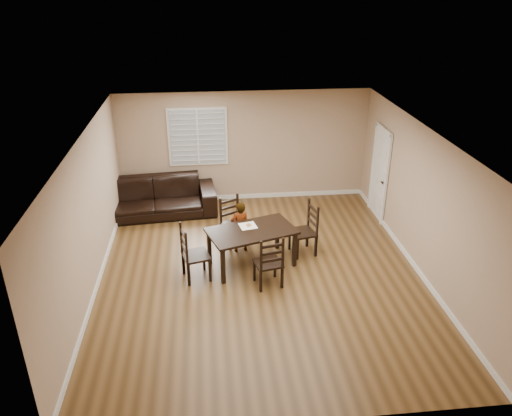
{
  "coord_description": "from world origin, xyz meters",
  "views": [
    {
      "loc": [
        -0.91,
        -7.97,
        5.19
      ],
      "look_at": [
        0.0,
        0.78,
        1.0
      ],
      "focal_mm": 35.0,
      "sensor_mm": 36.0,
      "label": 1
    }
  ],
  "objects_px": {
    "donut": "(249,225)",
    "sofa": "(153,197)",
    "chair_left": "(189,256)",
    "chair_far": "(270,266)",
    "chair_near": "(231,221)",
    "child": "(240,227)",
    "dining_table": "(252,234)",
    "chair_right": "(309,230)"
  },
  "relations": [
    {
      "from": "donut",
      "to": "sofa",
      "type": "xyz_separation_m",
      "value": [
        -2.02,
        2.31,
        -0.37
      ]
    },
    {
      "from": "chair_left",
      "to": "donut",
      "type": "distance_m",
      "value": 1.31
    },
    {
      "from": "chair_far",
      "to": "sofa",
      "type": "height_order",
      "value": "chair_far"
    },
    {
      "from": "chair_far",
      "to": "chair_left",
      "type": "height_order",
      "value": "chair_left"
    },
    {
      "from": "chair_near",
      "to": "child",
      "type": "distance_m",
      "value": 0.45
    },
    {
      "from": "chair_far",
      "to": "donut",
      "type": "height_order",
      "value": "chair_far"
    },
    {
      "from": "dining_table",
      "to": "chair_far",
      "type": "distance_m",
      "value": 0.89
    },
    {
      "from": "chair_far",
      "to": "child",
      "type": "xyz_separation_m",
      "value": [
        -0.44,
        1.39,
        0.07
      ]
    },
    {
      "from": "chair_far",
      "to": "chair_right",
      "type": "xyz_separation_m",
      "value": [
        0.93,
        1.2,
        0.02
      ]
    },
    {
      "from": "dining_table",
      "to": "chair_left",
      "type": "distance_m",
      "value": 1.26
    },
    {
      "from": "chair_right",
      "to": "donut",
      "type": "bearing_deg",
      "value": -93.69
    },
    {
      "from": "chair_near",
      "to": "donut",
      "type": "bearing_deg",
      "value": -95.04
    },
    {
      "from": "chair_left",
      "to": "chair_right",
      "type": "bearing_deg",
      "value": -86.93
    },
    {
      "from": "chair_far",
      "to": "child",
      "type": "distance_m",
      "value": 1.46
    },
    {
      "from": "chair_far",
      "to": "child",
      "type": "bearing_deg",
      "value": -84.39
    },
    {
      "from": "chair_left",
      "to": "child",
      "type": "height_order",
      "value": "chair_left"
    },
    {
      "from": "dining_table",
      "to": "chair_near",
      "type": "height_order",
      "value": "chair_near"
    },
    {
      "from": "chair_near",
      "to": "chair_left",
      "type": "relative_size",
      "value": 0.93
    },
    {
      "from": "dining_table",
      "to": "sofa",
      "type": "xyz_separation_m",
      "value": [
        -2.06,
        2.49,
        -0.25
      ]
    },
    {
      "from": "chair_near",
      "to": "donut",
      "type": "distance_m",
      "value": 0.91
    },
    {
      "from": "chair_near",
      "to": "child",
      "type": "relative_size",
      "value": 0.94
    },
    {
      "from": "donut",
      "to": "chair_near",
      "type": "bearing_deg",
      "value": 110.49
    },
    {
      "from": "dining_table",
      "to": "chair_left",
      "type": "relative_size",
      "value": 1.67
    },
    {
      "from": "child",
      "to": "chair_left",
      "type": "bearing_deg",
      "value": 28.44
    },
    {
      "from": "chair_near",
      "to": "donut",
      "type": "xyz_separation_m",
      "value": [
        0.3,
        -0.8,
        0.32
      ]
    },
    {
      "from": "chair_near",
      "to": "donut",
      "type": "height_order",
      "value": "chair_near"
    },
    {
      "from": "dining_table",
      "to": "chair_right",
      "type": "distance_m",
      "value": 1.26
    },
    {
      "from": "donut",
      "to": "dining_table",
      "type": "bearing_deg",
      "value": -78.3
    },
    {
      "from": "donut",
      "to": "chair_far",
      "type": "bearing_deg",
      "value": -73.8
    },
    {
      "from": "chair_left",
      "to": "chair_right",
      "type": "height_order",
      "value": "chair_left"
    },
    {
      "from": "chair_near",
      "to": "sofa",
      "type": "height_order",
      "value": "chair_near"
    },
    {
      "from": "chair_near",
      "to": "chair_left",
      "type": "height_order",
      "value": "chair_left"
    },
    {
      "from": "dining_table",
      "to": "chair_near",
      "type": "distance_m",
      "value": 1.06
    },
    {
      "from": "donut",
      "to": "sofa",
      "type": "distance_m",
      "value": 3.09
    },
    {
      "from": "chair_right",
      "to": "sofa",
      "type": "relative_size",
      "value": 0.38
    },
    {
      "from": "chair_near",
      "to": "chair_right",
      "type": "xyz_separation_m",
      "value": [
        1.53,
        -0.61,
        0.03
      ]
    },
    {
      "from": "chair_far",
      "to": "chair_left",
      "type": "xyz_separation_m",
      "value": [
        -1.45,
        0.45,
        0.03
      ]
    },
    {
      "from": "chair_near",
      "to": "child",
      "type": "xyz_separation_m",
      "value": [
        0.15,
        -0.42,
        0.08
      ]
    },
    {
      "from": "dining_table",
      "to": "donut",
      "type": "relative_size",
      "value": 17.9
    },
    {
      "from": "child",
      "to": "chair_right",
      "type": "bearing_deg",
      "value": 157.8
    },
    {
      "from": "chair_right",
      "to": "dining_table",
      "type": "bearing_deg",
      "value": -85.23
    },
    {
      "from": "donut",
      "to": "chair_left",
      "type": "bearing_deg",
      "value": -154.14
    }
  ]
}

